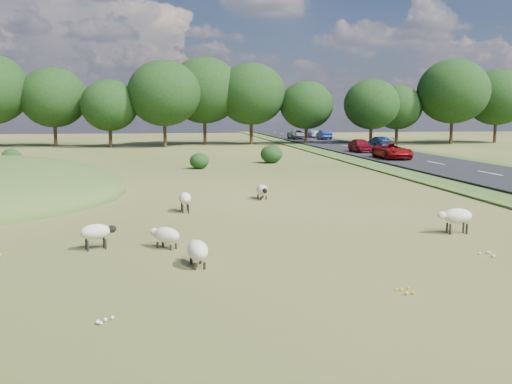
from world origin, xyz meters
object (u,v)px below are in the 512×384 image
sheep_1 (166,235)px  car_5 (298,134)px  car_0 (324,135)px  sheep_4 (97,232)px  sheep_0 (185,198)px  sheep_3 (456,216)px  sheep_5 (197,250)px  car_1 (379,143)px  car_2 (360,145)px  car_7 (313,133)px  sheep_2 (262,190)px  car_3 (392,151)px

sheep_1 → car_5: (19.91, 68.13, 0.53)m
car_0 → sheep_4: bearing=68.7°
sheep_0 → sheep_3: 11.36m
sheep_1 → sheep_5: bearing=154.7°
sheep_0 → car_5: 64.30m
car_1 → car_2: size_ratio=1.17×
car_1 → car_5: car_5 is taller
sheep_3 → car_5: size_ratio=0.25×
car_5 → car_7: size_ratio=1.19×
sheep_1 → car_7: size_ratio=0.26×
sheep_0 → sheep_2: bearing=-54.6°
sheep_4 → car_3: (22.10, 29.94, 0.37)m
sheep_0 → car_5: bearing=-20.4°
sheep_3 → car_3: bearing=-104.4°
car_2 → car_7: size_ratio=0.95×
sheep_2 → sheep_3: sheep_3 is taller
car_2 → car_3: car_2 is taller
car_7 → sheep_0: bearing=71.1°
sheep_4 → sheep_5: size_ratio=0.89×
car_1 → car_2: bearing=50.9°
sheep_0 → sheep_4: sheep_0 is taller
car_2 → car_5: 29.36m
sheep_3 → sheep_5: sheep_3 is taller
car_2 → car_5: size_ratio=0.80×
sheep_0 → car_3: size_ratio=0.24×
car_1 → car_3: size_ratio=0.96×
sheep_4 → car_7: size_ratio=0.28×
sheep_1 → car_3: (19.91, 30.09, 0.51)m
sheep_4 → car_7: car_7 is taller
sheep_1 → car_5: bearing=-62.5°
car_0 → car_5: 4.12m
car_0 → car_7: car_0 is taller
sheep_0 → sheep_4: size_ratio=1.02×
sheep_5 → car_7: bearing=-23.6°
sheep_5 → car_2: (19.00, 41.13, 0.47)m
sheep_5 → car_1: bearing=-33.4°
sheep_1 → car_0: (23.71, 66.54, 0.51)m
car_2 → car_7: (3.80, 34.86, -0.08)m
car_0 → sheep_3: bearing=78.6°
sheep_2 → car_5: 60.16m
sheep_5 → car_0: 72.59m
car_0 → sheep_2: bearing=71.5°
sheep_4 → car_7: bearing=52.8°
sheep_0 → sheep_5: size_ratio=0.91×
sheep_4 → car_1: size_ratio=0.25×
car_1 → car_5: size_ratio=0.94×
car_0 → car_5: bearing=-22.6°
car_5 → sheep_5: bearing=-105.1°
sheep_4 → car_0: car_0 is taller
car_2 → car_5: car_5 is taller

